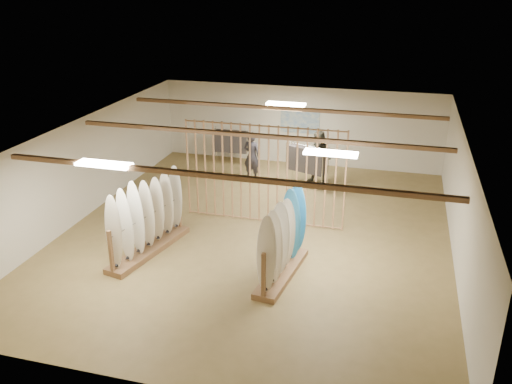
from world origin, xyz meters
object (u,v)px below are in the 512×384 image
(shopper_b, at_px, (320,155))
(rack_left, at_px, (148,228))
(clothing_rack_a, at_px, (231,141))
(shopper_a, at_px, (252,153))
(rack_right, at_px, (282,250))
(clothing_rack_b, at_px, (307,160))

(shopper_b, bearing_deg, rack_left, -106.69)
(rack_left, bearing_deg, clothing_rack_a, 102.20)
(clothing_rack_a, distance_m, shopper_b, 3.52)
(shopper_b, bearing_deg, shopper_a, -161.25)
(rack_left, distance_m, rack_right, 3.45)
(clothing_rack_a, height_order, shopper_b, shopper_b)
(shopper_a, bearing_deg, shopper_b, -160.68)
(rack_left, xyz_separation_m, shopper_b, (3.33, 5.77, 0.34))
(shopper_b, bearing_deg, clothing_rack_a, 175.37)
(shopper_a, relative_size, shopper_b, 0.93)
(clothing_rack_a, relative_size, shopper_b, 0.67)
(clothing_rack_a, bearing_deg, rack_right, -65.30)
(rack_left, distance_m, shopper_b, 6.67)
(rack_left, relative_size, shopper_b, 1.40)
(rack_right, relative_size, shopper_b, 1.21)
(clothing_rack_b, height_order, shopper_a, shopper_a)
(clothing_rack_b, bearing_deg, clothing_rack_a, 175.13)
(clothing_rack_b, xyz_separation_m, shopper_b, (0.34, 0.37, 0.08))
(rack_left, xyz_separation_m, rack_right, (3.44, -0.26, -0.01))
(rack_right, relative_size, clothing_rack_a, 1.80)
(rack_left, height_order, clothing_rack_b, rack_left)
(rack_right, distance_m, shopper_a, 6.27)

